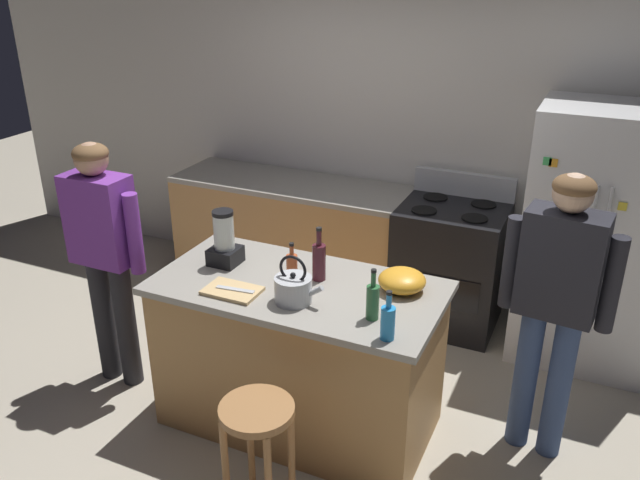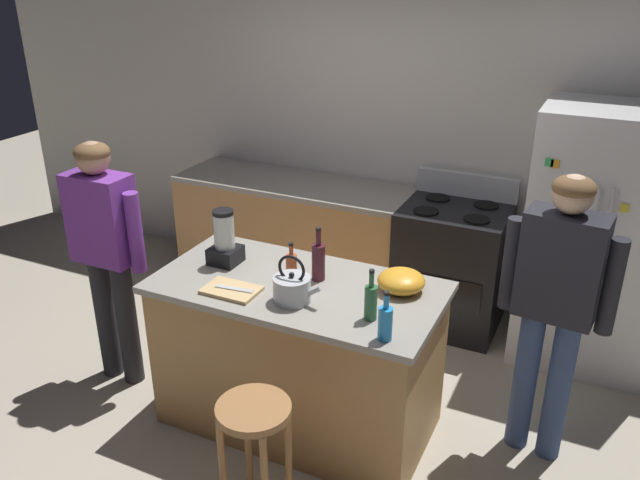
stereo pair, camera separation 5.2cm
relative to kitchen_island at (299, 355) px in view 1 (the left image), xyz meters
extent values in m
plane|color=#B2A893|center=(0.00, 0.00, -0.47)|extent=(14.00, 14.00, 0.00)
cube|color=silver|center=(0.00, 1.95, 0.88)|extent=(8.00, 0.10, 2.70)
cube|color=#B7844C|center=(0.00, 0.00, -0.02)|extent=(1.56, 0.77, 0.90)
cube|color=gray|center=(0.00, 0.00, 0.45)|extent=(1.62, 0.83, 0.04)
cube|color=#B7844C|center=(-0.80, 1.55, -0.02)|extent=(2.00, 0.64, 0.90)
cube|color=gray|center=(-0.80, 1.55, 0.45)|extent=(2.00, 0.64, 0.04)
cube|color=silver|center=(1.47, 1.50, 0.41)|extent=(0.90, 0.70, 1.77)
cylinder|color=#B7BABF|center=(1.43, 1.13, 0.50)|extent=(0.02, 0.02, 0.80)
cylinder|color=#B7BABF|center=(1.51, 1.13, 0.50)|extent=(0.02, 0.02, 0.80)
cube|color=orange|center=(1.16, 1.15, 1.00)|extent=(0.05, 0.01, 0.05)
cube|color=yellow|center=(1.58, 1.15, 0.78)|extent=(0.05, 0.01, 0.05)
cube|color=orange|center=(1.60, 1.15, 0.44)|extent=(0.05, 0.01, 0.05)
cube|color=orange|center=(1.14, 1.15, 0.64)|extent=(0.05, 0.01, 0.05)
cube|color=#3FB259|center=(1.12, 1.15, 1.00)|extent=(0.05, 0.01, 0.05)
cube|color=yellow|center=(1.21, 1.15, 0.34)|extent=(0.05, 0.01, 0.05)
cube|color=black|center=(0.51, 1.52, 0.00)|extent=(0.76, 0.64, 0.94)
cube|color=black|center=(0.51, 1.20, -0.05)|extent=(0.60, 0.01, 0.24)
cube|color=#B7BABF|center=(0.51, 1.81, 0.56)|extent=(0.76, 0.06, 0.18)
cylinder|color=black|center=(0.33, 1.37, 0.47)|extent=(0.18, 0.18, 0.01)
cylinder|color=black|center=(0.69, 1.37, 0.47)|extent=(0.18, 0.18, 0.01)
cylinder|color=black|center=(0.33, 1.67, 0.47)|extent=(0.18, 0.18, 0.01)
cylinder|color=black|center=(0.69, 1.67, 0.47)|extent=(0.18, 0.18, 0.01)
cylinder|color=#26262B|center=(-1.37, -0.10, -0.04)|extent=(0.13, 0.13, 0.87)
cylinder|color=#26262B|center=(-1.19, -0.10, -0.04)|extent=(0.13, 0.13, 0.87)
cube|color=#723399|center=(-1.28, -0.10, 0.68)|extent=(0.40, 0.22, 0.56)
cylinder|color=#723399|center=(-1.53, -0.10, 0.63)|extent=(0.09, 0.09, 0.50)
cylinder|color=#723399|center=(-1.03, -0.10, 0.63)|extent=(0.09, 0.09, 0.50)
sphere|color=tan|center=(-1.28, -0.10, 1.06)|extent=(0.20, 0.20, 0.20)
ellipsoid|color=brown|center=(-1.28, -0.10, 1.09)|extent=(0.21, 0.21, 0.12)
cylinder|color=#384C7A|center=(1.41, 0.35, -0.03)|extent=(0.14, 0.14, 0.89)
cylinder|color=#384C7A|center=(1.24, 0.37, -0.03)|extent=(0.14, 0.14, 0.89)
cube|color=#26262D|center=(1.33, 0.36, 0.70)|extent=(0.42, 0.26, 0.57)
cylinder|color=#26262D|center=(1.57, 0.34, 0.65)|extent=(0.10, 0.10, 0.52)
cylinder|color=#26262D|center=(1.08, 0.39, 0.65)|extent=(0.10, 0.10, 0.52)
sphere|color=#D8AD8C|center=(1.33, 0.36, 1.09)|extent=(0.22, 0.22, 0.20)
ellipsoid|color=brown|center=(1.33, 0.36, 1.12)|extent=(0.23, 0.23, 0.12)
cylinder|color=#9E6B3D|center=(0.15, -0.75, 0.20)|extent=(0.36, 0.36, 0.04)
cylinder|color=#9E6B3D|center=(0.04, -0.87, -0.15)|extent=(0.04, 0.04, 0.65)
cylinder|color=#9E6B3D|center=(0.04, -0.63, -0.15)|extent=(0.04, 0.04, 0.65)
cylinder|color=#9E6B3D|center=(0.27, -0.63, -0.15)|extent=(0.04, 0.04, 0.65)
cube|color=black|center=(-0.51, 0.07, 0.52)|extent=(0.17, 0.17, 0.10)
cylinder|color=silver|center=(-0.51, 0.07, 0.67)|extent=(0.12, 0.12, 0.21)
cylinder|color=black|center=(-0.51, 0.07, 0.79)|extent=(0.12, 0.12, 0.02)
cylinder|color=#471923|center=(0.08, 0.11, 0.57)|extent=(0.08, 0.08, 0.21)
cylinder|color=#471923|center=(0.08, 0.11, 0.72)|extent=(0.03, 0.03, 0.09)
cylinder|color=black|center=(0.08, 0.11, 0.78)|extent=(0.03, 0.03, 0.02)
cylinder|color=#2D6638|center=(0.50, -0.17, 0.56)|extent=(0.07, 0.07, 0.18)
cylinder|color=#2D6638|center=(0.50, -0.17, 0.69)|extent=(0.03, 0.03, 0.08)
cylinder|color=black|center=(0.50, -0.17, 0.74)|extent=(0.03, 0.03, 0.02)
cylinder|color=#268CD8|center=(0.63, -0.31, 0.55)|extent=(0.07, 0.07, 0.17)
cylinder|color=#268CD8|center=(0.63, -0.31, 0.67)|extent=(0.03, 0.03, 0.07)
cylinder|color=black|center=(0.63, -0.31, 0.72)|extent=(0.03, 0.03, 0.02)
cylinder|color=#B24C26|center=(-0.07, 0.06, 0.54)|extent=(0.06, 0.06, 0.14)
cylinder|color=#B24C26|center=(-0.07, 0.06, 0.64)|extent=(0.02, 0.02, 0.06)
cylinder|color=black|center=(-0.07, 0.06, 0.68)|extent=(0.03, 0.03, 0.02)
ellipsoid|color=orange|center=(0.54, 0.18, 0.53)|extent=(0.26, 0.26, 0.12)
cylinder|color=#B7BABF|center=(0.06, -0.18, 0.54)|extent=(0.20, 0.20, 0.14)
sphere|color=black|center=(0.06, -0.18, 0.62)|extent=(0.03, 0.03, 0.03)
cylinder|color=#B7BABF|center=(0.19, -0.18, 0.56)|extent=(0.09, 0.03, 0.08)
torus|color=black|center=(0.06, -0.18, 0.66)|extent=(0.16, 0.02, 0.16)
cube|color=tan|center=(-0.28, -0.23, 0.48)|extent=(0.30, 0.20, 0.02)
cube|color=#B7BABF|center=(-0.26, -0.23, 0.49)|extent=(0.22, 0.06, 0.01)
camera|label=1|loc=(1.44, -2.86, 2.16)|focal=36.53mm
camera|label=2|loc=(1.49, -2.83, 2.16)|focal=36.53mm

